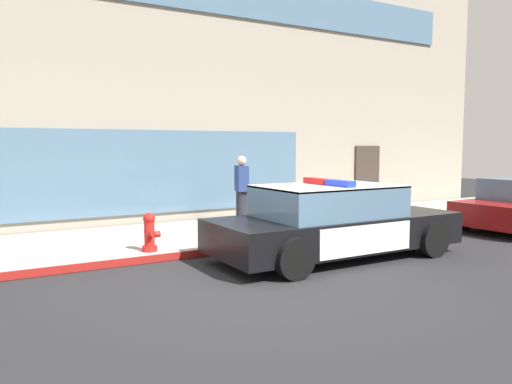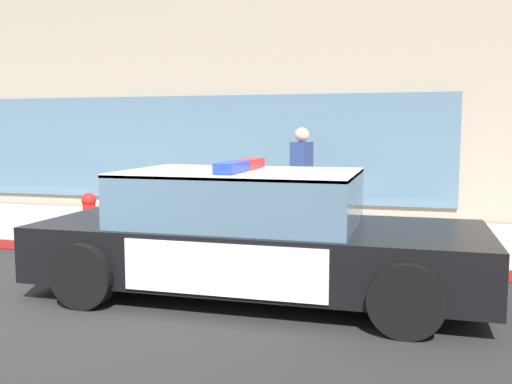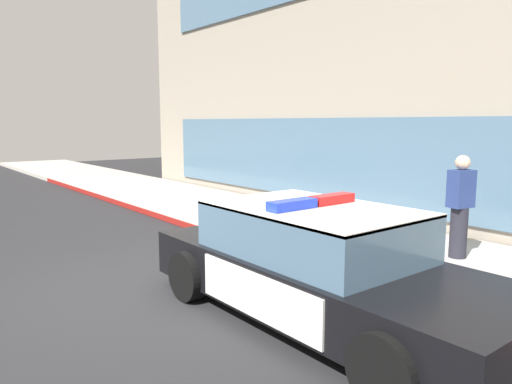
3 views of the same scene
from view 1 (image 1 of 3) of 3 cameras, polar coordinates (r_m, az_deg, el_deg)
The scene contains 7 objects.
ground at distance 7.67m, azimuth 0.92°, elevation -10.69°, with size 48.00×48.00×0.00m, color #262628.
sidewalk at distance 11.27m, azimuth -10.00°, elevation -5.19°, with size 48.00×3.55×0.15m, color #B2ADA3.
curb_red_paint at distance 9.64m, azimuth -6.27°, elevation -6.93°, with size 28.80×0.04×0.14m, color maroon.
storefront_building at distance 16.91m, azimuth -16.06°, elevation 12.33°, with size 23.67×8.12×8.48m.
police_cruiser at distance 9.56m, azimuth 8.80°, elevation -3.38°, with size 4.85×2.11×1.49m.
fire_hydrant at distance 9.54m, azimuth -12.01°, elevation -4.53°, with size 0.34×0.39×0.73m.
pedestrian_on_sidewalk at distance 12.27m, azimuth -1.64°, elevation 0.17°, with size 0.34×0.45×1.71m.
Camera 1 is at (-3.83, -6.30, 2.12)m, focal length 35.16 mm.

